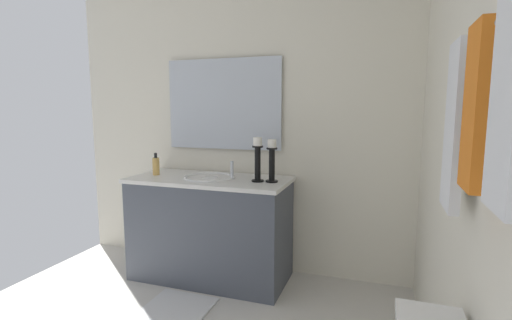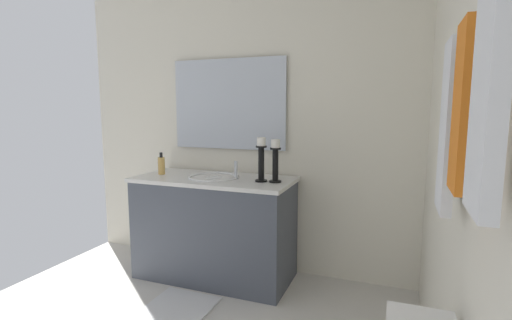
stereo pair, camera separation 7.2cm
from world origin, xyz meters
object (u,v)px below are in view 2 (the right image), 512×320
vanity_cabinet (215,227)px  towel_near_corner (488,103)px  mirror (228,104)px  soap_bottle (161,165)px  towel_bar (478,28)px  sink_basin (214,182)px  candle_holder_short (261,159)px  bath_mat (172,314)px  towel_center (463,108)px  towel_near_vanity (448,127)px  candle_holder_tall (275,160)px

vanity_cabinet → towel_near_corner: bearing=38.8°
mirror → soap_bottle: (0.30, -0.47, -0.50)m
vanity_cabinet → towel_bar: 2.44m
sink_basin → candle_holder_short: candle_holder_short is taller
vanity_cabinet → bath_mat: size_ratio=2.09×
towel_center → towel_near_vanity: bearing=180.0°
mirror → towel_bar: mirror is taller
vanity_cabinet → mirror: 1.02m
candle_holder_short → bath_mat: 1.22m
towel_near_corner → bath_mat: 2.34m
candle_holder_tall → towel_near_vanity: bearing=36.7°
bath_mat → soap_bottle: bearing=-142.1°
candle_holder_tall → towel_bar: (1.56, 0.99, 0.55)m
soap_bottle → candle_holder_short: bearing=90.1°
sink_basin → towel_center: towel_center is taller
sink_basin → soap_bottle: (0.02, -0.47, 0.11)m
soap_bottle → bath_mat: soap_bottle is taller
candle_holder_short → towel_near_corner: towel_near_corner is taller
vanity_cabinet → soap_bottle: 0.67m
soap_bottle → towel_near_corner: bearing=47.0°
sink_basin → towel_near_corner: (1.83, 1.48, 0.58)m
towel_center → soap_bottle: bearing=-128.5°
vanity_cabinet → mirror: mirror is taller
vanity_cabinet → candle_holder_tall: (0.01, 0.51, 0.57)m
soap_bottle → towel_center: 2.53m
towel_bar → bath_mat: 2.33m
bath_mat → towel_near_vanity: bearing=65.2°
candle_holder_short → soap_bottle: bearing=-89.9°
candle_holder_tall → candle_holder_short: 0.11m
vanity_cabinet → soap_bottle: bearing=-87.3°
towel_center → towel_near_corner: bearing=0.0°
candle_holder_short → bath_mat: (0.60, -0.40, -0.98)m
towel_bar → towel_center: (0.00, -0.02, -0.18)m
sink_basin → candle_holder_short: bearing=87.0°
towel_near_corner → towel_near_vanity: bearing=180.0°
sink_basin → candle_holder_tall: 0.55m
mirror → bath_mat: mirror is taller
sink_basin → soap_bottle: bearing=-87.3°
towel_center → bath_mat: size_ratio=0.67×
candle_holder_tall → towel_bar: bearing=32.2°
candle_holder_tall → soap_bottle: size_ratio=1.75×
mirror → bath_mat: bearing=0.0°
candle_holder_tall → soap_bottle: (0.02, -0.98, -0.09)m
towel_near_corner → mirror: bearing=-145.1°
mirror → candle_holder_tall: size_ratio=3.18×
candle_holder_tall → candle_holder_short: bearing=-82.0°
towel_near_vanity → bath_mat: bearing=-114.8°
candle_holder_tall → bath_mat: bearing=-39.4°
candle_holder_tall → candle_holder_short: (0.01, -0.10, 0.01)m
towel_near_vanity → soap_bottle: bearing=-123.5°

